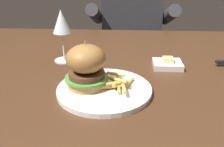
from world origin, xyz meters
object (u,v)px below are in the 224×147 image
at_px(main_plate, 104,90).
at_px(diner_person, 131,46).
at_px(wine_glass, 62,24).
at_px(burger_sandwich, 86,66).
at_px(butter_dish, 167,64).

bearing_deg(main_plate, diner_person, 84.43).
xyz_separation_m(wine_glass, diner_person, (0.26, 0.73, -0.31)).
height_order(main_plate, wine_glass, wine_glass).
height_order(burger_sandwich, diner_person, diner_person).
height_order(main_plate, butter_dish, butter_dish).
bearing_deg(burger_sandwich, butter_dish, 35.43).
xyz_separation_m(main_plate, burger_sandwich, (-0.05, 0.01, 0.07)).
distance_m(burger_sandwich, diner_person, 0.99).
distance_m(main_plate, wine_glass, 0.31).
bearing_deg(diner_person, burger_sandwich, -98.59).
height_order(wine_glass, diner_person, diner_person).
distance_m(butter_dish, diner_person, 0.80).
bearing_deg(burger_sandwich, diner_person, 81.41).
bearing_deg(diner_person, wine_glass, -109.59).
xyz_separation_m(butter_dish, diner_person, (-0.11, 0.77, -0.19)).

